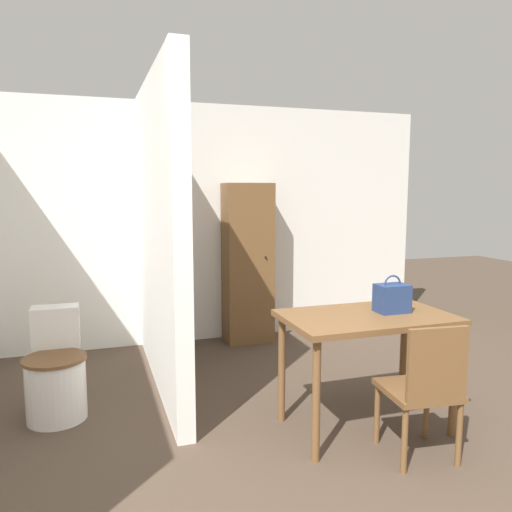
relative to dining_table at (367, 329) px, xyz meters
The scene contains 7 objects.
wall_back 2.57m from the dining_table, 105.80° to the left, with size 5.24×0.12×2.50m.
partition_wall 1.81m from the dining_table, 133.64° to the left, with size 0.12×2.20×2.50m.
dining_table is the anchor object (origin of this frame).
wooden_chair 0.54m from the dining_table, 76.15° to the right, with size 0.45×0.45×0.85m.
toilet 2.21m from the dining_table, 156.68° to the left, with size 0.43×0.58×0.76m.
handbag 0.28m from the dining_table, ahead, with size 0.21×0.15×0.26m.
wooden_cabinet 2.17m from the dining_table, 94.00° to the left, with size 0.50×0.37×1.68m.
Camera 1 is at (-1.04, -1.82, 1.62)m, focal length 35.00 mm.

